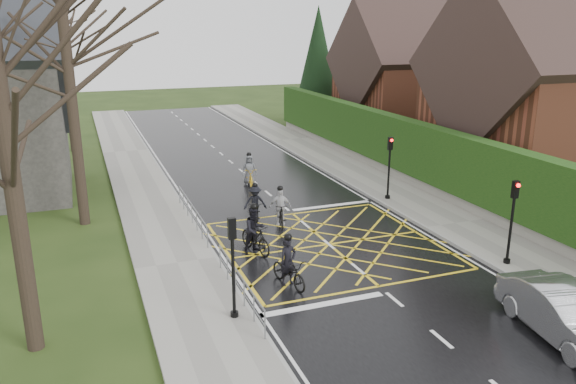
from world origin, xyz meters
TOP-DOWN VIEW (x-y plane):
  - ground at (0.00, 0.00)m, footprint 120.00×120.00m
  - road at (0.00, 0.00)m, footprint 9.00×80.00m
  - sidewalk_right at (6.00, 0.00)m, footprint 3.00×80.00m
  - sidewalk_left at (-6.00, 0.00)m, footprint 3.00×80.00m
  - stone_wall at (7.75, 6.00)m, footprint 0.50×38.00m
  - hedge at (7.75, 6.00)m, footprint 0.90×38.00m
  - house_near at (14.75, 4.00)m, footprint 11.80×9.80m
  - house_far at (14.75, 18.00)m, footprint 9.80×8.80m
  - conifer at (10.75, 26.00)m, footprint 4.60×4.60m
  - tree_front at (-10.50, -4.00)m, footprint 7.56×7.56m
  - tree_near at (-9.00, 6.00)m, footprint 9.24×9.24m
  - tree_mid at (-10.00, 14.00)m, footprint 10.08×10.08m
  - tree_far at (-9.30, 22.00)m, footprint 8.40×8.40m
  - railing_south at (-4.65, -3.50)m, footprint 0.05×5.04m
  - railing_north at (-4.65, 4.00)m, footprint 0.05×6.04m
  - traffic_light_ne at (5.10, 4.20)m, footprint 0.24×0.31m
  - traffic_light_se at (5.10, -4.20)m, footprint 0.24×0.31m
  - traffic_light_sw at (-5.10, -4.50)m, footprint 0.24×0.31m
  - cyclist_rear at (-2.77, -2.84)m, footprint 1.07×1.97m
  - cyclist_back at (-2.96, 0.30)m, footprint 1.04×2.02m
  - cyclist_mid at (-1.84, 3.82)m, footprint 1.12×1.86m
  - cyclist_front at (-1.02, 2.81)m, footprint 1.02×1.83m
  - cyclist_lead at (-0.40, 9.50)m, footprint 0.93×1.92m
  - car at (3.19, -8.58)m, footprint 2.14×4.60m

SIDE VIEW (x-z plane):
  - ground at x=0.00m, z-range 0.00..0.00m
  - road at x=0.00m, z-range 0.00..0.01m
  - sidewalk_right at x=6.00m, z-range 0.00..0.15m
  - sidewalk_left at x=-6.00m, z-range 0.00..0.15m
  - stone_wall at x=7.75m, z-range 0.00..0.70m
  - cyclist_rear at x=-2.77m, z-range -0.32..1.50m
  - cyclist_lead at x=-0.40m, z-range -0.28..1.52m
  - cyclist_mid at x=-1.84m, z-range -0.23..1.49m
  - cyclist_front at x=-1.02m, z-range -0.23..1.54m
  - car at x=3.19m, z-range 0.00..1.46m
  - cyclist_back at x=-2.96m, z-range -0.24..1.71m
  - railing_south at x=-4.65m, z-range 0.27..1.29m
  - railing_north at x=-4.65m, z-range 0.27..1.30m
  - traffic_light_ne at x=5.10m, z-range 0.06..3.27m
  - traffic_light_se at x=5.10m, z-range 0.06..3.27m
  - traffic_light_sw at x=-5.10m, z-range 0.06..3.27m
  - hedge at x=7.75m, z-range 0.70..3.50m
  - house_far at x=14.75m, z-range -0.79..9.51m
  - house_near at x=14.75m, z-range -0.92..10.38m
  - conifer at x=10.75m, z-range -0.01..9.99m
  - tree_front at x=-10.50m, z-range 1.79..11.15m
  - tree_far at x=-9.30m, z-range 1.99..12.39m
  - tree_near at x=-9.00m, z-range 2.19..13.63m
  - tree_mid at x=-10.00m, z-range 2.39..14.87m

